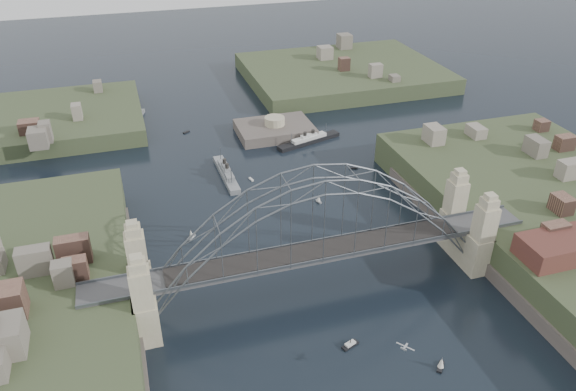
# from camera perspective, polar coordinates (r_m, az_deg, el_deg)

# --- Properties ---
(ground) EXTENTS (500.00, 500.00, 0.00)m
(ground) POSITION_cam_1_polar(r_m,az_deg,el_deg) (107.34, 2.89, -9.30)
(ground) COLOR black
(ground) RESTS_ON ground
(bridge) EXTENTS (84.00, 13.80, 24.60)m
(bridge) POSITION_cam_1_polar(r_m,az_deg,el_deg) (99.90, 3.07, -3.87)
(bridge) COLOR #47474A
(bridge) RESTS_ON ground
(shore_east) EXTENTS (50.50, 90.00, 12.00)m
(shore_east) POSITION_cam_1_polar(r_m,az_deg,el_deg) (133.87, 26.71, -3.00)
(shore_east) COLOR #364226
(shore_east) RESTS_ON ground
(headland_nw) EXTENTS (60.00, 45.00, 9.00)m
(headland_nw) POSITION_cam_1_polar(r_m,az_deg,el_deg) (186.78, -23.96, 6.43)
(headland_nw) COLOR #364226
(headland_nw) RESTS_ON ground
(headland_ne) EXTENTS (70.00, 55.00, 9.50)m
(headland_ne) POSITION_cam_1_polar(r_m,az_deg,el_deg) (214.26, 5.60, 11.92)
(headland_ne) COLOR #364226
(headland_ne) RESTS_ON ground
(fort_island) EXTENTS (22.00, 16.00, 9.40)m
(fort_island) POSITION_cam_1_polar(r_m,az_deg,el_deg) (167.63, -1.36, 6.22)
(fort_island) COLOR #4E453F
(fort_island) RESTS_ON ground
(wharf_shed) EXTENTS (20.00, 8.00, 4.00)m
(wharf_shed) POSITION_cam_1_polar(r_m,az_deg,el_deg) (113.22, 27.15, -4.51)
(wharf_shed) COLOR #592D26
(wharf_shed) RESTS_ON shore_east
(naval_cruiser_near) EXTENTS (3.20, 19.95, 5.97)m
(naval_cruiser_near) POSITION_cam_1_polar(r_m,az_deg,el_deg) (143.94, -6.34, 2.26)
(naval_cruiser_near) COLOR gray
(naval_cruiser_near) RESTS_ON ground
(naval_cruiser_far) EXTENTS (6.93, 15.13, 5.16)m
(naval_cruiser_far) POSITION_cam_1_polar(r_m,az_deg,el_deg) (182.51, -15.37, 7.59)
(naval_cruiser_far) COLOR gray
(naval_cruiser_far) RESTS_ON ground
(ocean_liner) EXTENTS (20.38, 8.72, 5.02)m
(ocean_liner) POSITION_cam_1_polar(r_m,az_deg,el_deg) (161.63, 2.16, 5.68)
(ocean_liner) COLOR black
(ocean_liner) RESTS_ON ground
(aeroplane) EXTENTS (2.00, 2.42, 0.42)m
(aeroplane) POSITION_cam_1_polar(r_m,az_deg,el_deg) (87.40, 11.90, -14.98)
(aeroplane) COLOR #AFB2B7
(small_boat_a) EXTENTS (2.16, 2.23, 2.38)m
(small_boat_a) POSITION_cam_1_polar(r_m,az_deg,el_deg) (121.28, -9.91, -3.98)
(small_boat_a) COLOR silver
(small_boat_a) RESTS_ON ground
(small_boat_b) EXTENTS (1.28, 1.96, 2.38)m
(small_boat_b) POSITION_cam_1_polar(r_m,az_deg,el_deg) (132.18, 3.16, -0.33)
(small_boat_b) COLOR silver
(small_boat_b) RESTS_ON ground
(small_boat_c) EXTENTS (3.28, 2.06, 1.43)m
(small_boat_c) POSITION_cam_1_polar(r_m,az_deg,el_deg) (96.33, 6.39, -14.97)
(small_boat_c) COLOR silver
(small_boat_c) RESTS_ON ground
(small_boat_d) EXTENTS (2.29, 1.01, 0.45)m
(small_boat_d) POSITION_cam_1_polar(r_m,az_deg,el_deg) (148.35, 6.71, 2.80)
(small_boat_d) COLOR silver
(small_boat_d) RESTS_ON ground
(small_boat_e) EXTENTS (2.21, 3.52, 1.43)m
(small_boat_e) POSITION_cam_1_polar(r_m,az_deg,el_deg) (151.31, -17.56, 2.13)
(small_boat_e) COLOR silver
(small_boat_e) RESTS_ON ground
(small_boat_f) EXTENTS (1.00, 1.91, 0.45)m
(small_boat_f) POSITION_cam_1_polar(r_m,az_deg,el_deg) (142.19, -3.79, 1.65)
(small_boat_f) COLOR silver
(small_boat_f) RESTS_ON ground
(small_boat_g) EXTENTS (2.24, 2.41, 2.38)m
(small_boat_g) POSITION_cam_1_polar(r_m,az_deg,el_deg) (95.31, 15.43, -16.30)
(small_boat_g) COLOR silver
(small_boat_g) RESTS_ON ground
(small_boat_h) EXTENTS (2.20, 1.84, 0.45)m
(small_boat_h) POSITION_cam_1_polar(r_m,az_deg,el_deg) (171.06, -10.38, 6.40)
(small_boat_h) COLOR silver
(small_boat_h) RESTS_ON ground
(small_boat_i) EXTENTS (2.69, 1.61, 0.45)m
(small_boat_i) POSITION_cam_1_polar(r_m,az_deg,el_deg) (129.39, 14.13, -2.49)
(small_boat_i) COLOR silver
(small_boat_i) RESTS_ON ground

